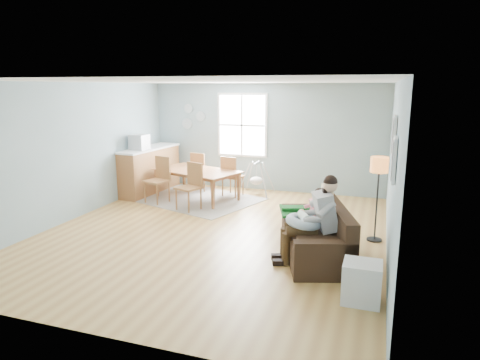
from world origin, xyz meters
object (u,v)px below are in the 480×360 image
(sofa, at_px, (318,237))
(chair_ne, at_px, (231,174))
(storage_cube, at_px, (361,282))
(toddler, at_px, (313,209))
(chair_nw, at_px, (200,169))
(chair_se, at_px, (191,183))
(baby_swing, at_px, (256,180))
(counter, at_px, (149,169))
(monitor, at_px, (139,142))
(floor_lamp, at_px, (379,172))
(chair_sw, at_px, (160,176))
(dining_table, at_px, (196,185))
(father, at_px, (314,217))

(sofa, relative_size, chair_ne, 2.22)
(storage_cube, bearing_deg, toddler, 119.32)
(toddler, height_order, chair_nw, toddler)
(chair_se, xyz_separation_m, baby_swing, (0.95, 1.72, -0.23))
(toddler, xyz_separation_m, counter, (-4.53, 2.67, -0.13))
(chair_se, bearing_deg, monitor, 156.81)
(chair_nw, bearing_deg, storage_cube, -48.08)
(floor_lamp, bearing_deg, monitor, 164.84)
(baby_swing, bearing_deg, toddler, -59.88)
(chair_sw, distance_m, chair_ne, 1.69)
(chair_ne, distance_m, counter, 2.12)
(storage_cube, relative_size, dining_table, 0.26)
(storage_cube, distance_m, counter, 6.83)
(sofa, bearing_deg, counter, 148.72)
(chair_se, xyz_separation_m, chair_nw, (-0.50, 1.61, -0.02))
(father, relative_size, dining_table, 0.68)
(floor_lamp, xyz_separation_m, chair_sw, (-4.77, 1.09, -0.61))
(father, height_order, chair_nw, father)
(father, xyz_separation_m, toddler, (-0.10, 0.48, -0.02))
(floor_lamp, height_order, chair_ne, floor_lamp)
(sofa, height_order, chair_se, chair_se)
(father, xyz_separation_m, floor_lamp, (0.87, 1.27, 0.50))
(floor_lamp, bearing_deg, toddler, -140.71)
(storage_cube, bearing_deg, chair_nw, 131.92)
(toddler, relative_size, storage_cube, 1.63)
(chair_ne, bearing_deg, toddler, -49.73)
(baby_swing, bearing_deg, counter, -166.87)
(chair_sw, height_order, chair_se, chair_sw)
(storage_cube, bearing_deg, counter, 142.12)
(toddler, xyz_separation_m, chair_nw, (-3.36, 3.17, -0.13))
(chair_sw, distance_m, counter, 1.07)
(chair_ne, distance_m, baby_swing, 0.70)
(counter, bearing_deg, toddler, -30.50)
(chair_sw, xyz_separation_m, counter, (-0.73, 0.78, -0.03))
(chair_nw, bearing_deg, father, -46.54)
(sofa, bearing_deg, floor_lamp, 48.72)
(toddler, height_order, storage_cube, toddler)
(chair_sw, height_order, monitor, monitor)
(father, bearing_deg, counter, 145.80)
(floor_lamp, bearing_deg, baby_swing, 139.05)
(toddler, height_order, chair_ne, toddler)
(father, relative_size, toddler, 1.61)
(storage_cube, bearing_deg, chair_sw, 143.83)
(floor_lamp, height_order, chair_sw, floor_lamp)
(sofa, relative_size, toddler, 2.61)
(toddler, relative_size, baby_swing, 1.05)
(dining_table, height_order, monitor, monitor)
(father, xyz_separation_m, dining_table, (-3.21, 2.84, -0.37))
(sofa, distance_m, father, 0.53)
(sofa, height_order, baby_swing, sofa)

